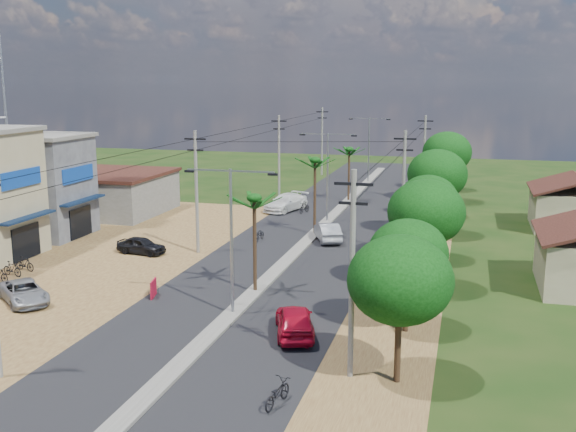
% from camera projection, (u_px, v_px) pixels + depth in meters
% --- Properties ---
extents(ground, '(160.00, 160.00, 0.00)m').
position_uv_depth(ground, '(233.00, 315.00, 36.59)').
color(ground, black).
rests_on(ground, ground).
extents(road, '(12.00, 110.00, 0.04)m').
position_uv_depth(road, '(300.00, 249.00, 50.78)').
color(road, black).
rests_on(road, ground).
extents(median, '(1.00, 90.00, 0.18)m').
position_uv_depth(median, '(309.00, 239.00, 53.61)').
color(median, '#605E56').
rests_on(median, ground).
extents(dirt_lot_west, '(18.00, 46.00, 0.04)m').
position_uv_depth(dirt_lot_west, '(72.00, 259.00, 47.98)').
color(dirt_lot_west, brown).
rests_on(dirt_lot_west, ground).
extents(dirt_shoulder_east, '(5.00, 90.00, 0.03)m').
position_uv_depth(dirt_shoulder_east, '(414.00, 257.00, 48.62)').
color(dirt_shoulder_east, brown).
rests_on(dirt_shoulder_east, ground).
extents(shophouse_grey, '(9.00, 6.40, 8.30)m').
position_uv_depth(shophouse_grey, '(35.00, 185.00, 54.61)').
color(shophouse_grey, '#44464B').
rests_on(shophouse_grey, ground).
extents(low_shed, '(10.40, 10.40, 3.95)m').
position_uv_depth(low_shed, '(110.00, 193.00, 64.26)').
color(low_shed, '#605E56').
rests_on(low_shed, ground).
extents(house_east_far, '(7.60, 7.50, 4.60)m').
position_uv_depth(house_east_far, '(576.00, 201.00, 57.27)').
color(house_east_far, '#998E68').
rests_on(house_east_far, ground).
extents(tree_east_a, '(4.40, 4.40, 6.37)m').
position_uv_depth(tree_east_a, '(400.00, 280.00, 27.60)').
color(tree_east_a, black).
rests_on(tree_east_a, ground).
extents(tree_east_b, '(4.00, 4.00, 5.83)m').
position_uv_depth(tree_east_b, '(408.00, 253.00, 33.41)').
color(tree_east_b, black).
rests_on(tree_east_b, ground).
extents(tree_east_c, '(4.60, 4.60, 6.83)m').
position_uv_depth(tree_east_c, '(426.00, 212.00, 39.78)').
color(tree_east_c, black).
rests_on(tree_east_c, ground).
extents(tree_east_d, '(4.20, 4.20, 6.13)m').
position_uv_depth(tree_east_d, '(428.00, 201.00, 46.59)').
color(tree_east_d, black).
rests_on(tree_east_d, ground).
extents(tree_east_e, '(4.80, 4.80, 7.14)m').
position_uv_depth(tree_east_e, '(437.00, 175.00, 53.96)').
color(tree_east_e, black).
rests_on(tree_east_e, ground).
extents(tree_east_f, '(3.80, 3.80, 5.52)m').
position_uv_depth(tree_east_f, '(437.00, 176.00, 61.87)').
color(tree_east_f, black).
rests_on(tree_east_f, ground).
extents(tree_east_g, '(5.00, 5.00, 7.38)m').
position_uv_depth(tree_east_g, '(447.00, 152.00, 69.02)').
color(tree_east_g, black).
rests_on(tree_east_g, ground).
extents(tree_east_h, '(4.40, 4.40, 6.52)m').
position_uv_depth(tree_east_h, '(447.00, 150.00, 76.78)').
color(tree_east_h, black).
rests_on(tree_east_h, ground).
extents(palm_median_near, '(2.00, 2.00, 6.15)m').
position_uv_depth(palm_median_near, '(254.00, 202.00, 39.28)').
color(palm_median_near, black).
rests_on(palm_median_near, ground).
extents(palm_median_mid, '(2.00, 2.00, 6.55)m').
position_uv_depth(palm_median_mid, '(315.00, 164.00, 54.35)').
color(palm_median_mid, black).
rests_on(palm_median_mid, ground).
extents(palm_median_far, '(2.00, 2.00, 5.85)m').
position_uv_depth(palm_median_far, '(349.00, 152.00, 69.62)').
color(palm_median_far, black).
rests_on(palm_median_far, ground).
extents(streetlight_near, '(5.10, 0.18, 8.00)m').
position_uv_depth(streetlight_near, '(231.00, 229.00, 35.64)').
color(streetlight_near, gray).
rests_on(streetlight_near, ground).
extents(streetlight_mid, '(5.10, 0.18, 8.00)m').
position_uv_depth(streetlight_mid, '(328.00, 170.00, 59.30)').
color(streetlight_mid, gray).
rests_on(streetlight_mid, ground).
extents(streetlight_far, '(5.10, 0.18, 8.00)m').
position_uv_depth(streetlight_far, '(369.00, 144.00, 82.96)').
color(streetlight_far, gray).
rests_on(streetlight_far, ground).
extents(utility_pole_w_b, '(1.60, 0.24, 9.00)m').
position_uv_depth(utility_pole_w_b, '(196.00, 189.00, 48.79)').
color(utility_pole_w_b, '#605E56').
rests_on(utility_pole_w_b, ground).
extents(utility_pole_w_c, '(1.60, 0.24, 9.00)m').
position_uv_depth(utility_pole_w_c, '(279.00, 157.00, 69.61)').
color(utility_pole_w_c, '#605E56').
rests_on(utility_pole_w_c, ground).
extents(utility_pole_w_d, '(1.60, 0.24, 9.00)m').
position_uv_depth(utility_pole_w_d, '(322.00, 139.00, 89.48)').
color(utility_pole_w_d, '#605E56').
rests_on(utility_pole_w_d, ground).
extents(utility_pole_e_a, '(1.60, 0.24, 9.00)m').
position_uv_depth(utility_pole_e_a, '(352.00, 270.00, 28.06)').
color(utility_pole_e_a, '#605E56').
rests_on(utility_pole_e_a, ground).
extents(utility_pole_e_b, '(1.60, 0.24, 9.00)m').
position_uv_depth(utility_pole_e_b, '(403.00, 189.00, 48.88)').
color(utility_pole_e_b, '#605E56').
rests_on(utility_pole_e_b, ground).
extents(utility_pole_e_c, '(1.60, 0.24, 9.00)m').
position_uv_depth(utility_pole_e_c, '(424.00, 156.00, 69.70)').
color(utility_pole_e_c, '#605E56').
rests_on(utility_pole_e_c, ground).
extents(car_red_near, '(3.12, 4.87, 1.54)m').
position_uv_depth(car_red_near, '(295.00, 321.00, 33.46)').
color(car_red_near, '#A0081E').
rests_on(car_red_near, ground).
extents(car_silver_mid, '(3.12, 4.73, 1.47)m').
position_uv_depth(car_silver_mid, '(328.00, 232.00, 53.14)').
color(car_silver_mid, gray).
rests_on(car_silver_mid, ground).
extents(car_white_far, '(3.87, 5.94, 1.60)m').
position_uv_depth(car_white_far, '(286.00, 203.00, 65.42)').
color(car_white_far, silver).
rests_on(car_white_far, ground).
extents(car_parked_silver, '(4.72, 4.40, 1.23)m').
position_uv_depth(car_parked_silver, '(24.00, 293.00, 38.42)').
color(car_parked_silver, gray).
rests_on(car_parked_silver, ground).
extents(car_parked_dark, '(3.83, 1.95, 1.25)m').
position_uv_depth(car_parked_dark, '(141.00, 246.00, 49.23)').
color(car_parked_dark, black).
rests_on(car_parked_dark, ground).
extents(moto_rider_east, '(1.05, 2.01, 1.01)m').
position_uv_depth(moto_rider_east, '(277.00, 394.00, 26.29)').
color(moto_rider_east, black).
rests_on(moto_rider_east, ground).
extents(moto_rider_west_a, '(0.71, 1.83, 0.95)m').
position_uv_depth(moto_rider_west_a, '(260.00, 235.00, 53.27)').
color(moto_rider_west_a, black).
rests_on(moto_rider_west_a, ground).
extents(moto_rider_west_b, '(1.00, 1.81, 1.05)m').
position_uv_depth(moto_rider_west_b, '(304.00, 208.00, 64.33)').
color(moto_rider_west_b, black).
rests_on(moto_rider_west_b, ground).
extents(roadside_sign, '(0.37, 1.27, 1.07)m').
position_uv_depth(roadside_sign, '(153.00, 289.00, 39.43)').
color(roadside_sign, maroon).
rests_on(roadside_sign, ground).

